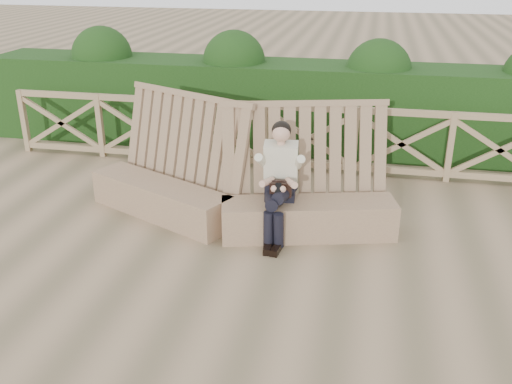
# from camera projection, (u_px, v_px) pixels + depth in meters

# --- Properties ---
(ground) EXTENTS (60.00, 60.00, 0.00)m
(ground) POSITION_uv_depth(u_px,v_px,m) (268.00, 285.00, 6.09)
(ground) COLOR brown
(ground) RESTS_ON ground
(bench) EXTENTS (4.18, 1.62, 1.59)m
(bench) POSITION_uv_depth(u_px,v_px,m) (234.00, 194.00, 7.36)
(bench) COLOR #806149
(bench) RESTS_ON ground
(woman) EXTENTS (0.43, 0.89, 1.44)m
(woman) POSITION_uv_depth(u_px,v_px,m) (279.00, 178.00, 6.88)
(woman) COLOR black
(woman) RESTS_ON ground
(guardrail) EXTENTS (10.10, 0.09, 1.10)m
(guardrail) POSITION_uv_depth(u_px,v_px,m) (309.00, 138.00, 9.03)
(guardrail) COLOR #7E6749
(guardrail) RESTS_ON ground
(hedge) EXTENTS (12.00, 1.20, 1.50)m
(hedge) POSITION_uv_depth(u_px,v_px,m) (317.00, 107.00, 10.03)
(hedge) COLOR black
(hedge) RESTS_ON ground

